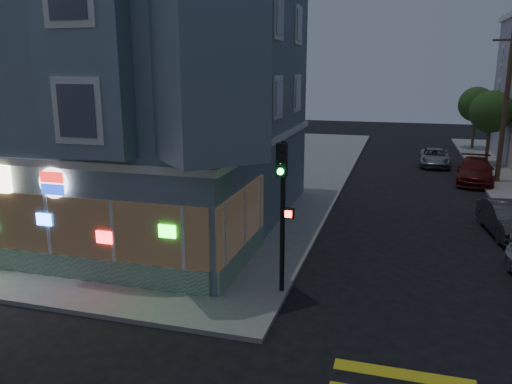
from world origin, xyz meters
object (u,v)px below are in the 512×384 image
at_px(street_tree_far, 476,104).
at_px(street_tree_near, 491,112).
at_px(parked_car_b, 508,219).
at_px(parked_car_c, 475,171).
at_px(utility_pole, 506,105).
at_px(traffic_signal, 283,193).
at_px(parked_car_d, 435,157).

bearing_deg(street_tree_far, street_tree_near, -90.00).
xyz_separation_m(parked_car_b, parked_car_c, (0.00, 10.61, 0.04)).
relative_size(utility_pole, parked_car_c, 1.74).
relative_size(street_tree_far, parked_car_c, 1.03).
bearing_deg(street_tree_near, utility_pole, -91.91).
relative_size(street_tree_near, traffic_signal, 1.13).
relative_size(parked_car_b, parked_car_d, 0.96).
xyz_separation_m(street_tree_far, parked_car_c, (-1.50, -14.10, -3.19)).
xyz_separation_m(parked_car_b, traffic_signal, (-7.88, -8.42, 2.62)).
bearing_deg(parked_car_d, street_tree_far, 69.38).
distance_m(street_tree_far, parked_car_c, 14.53).
bearing_deg(street_tree_near, parked_car_b, -95.13).
xyz_separation_m(utility_pole, street_tree_far, (0.20, 14.00, -0.86)).
bearing_deg(parked_car_c, street_tree_far, 90.43).
bearing_deg(parked_car_d, parked_car_b, -81.02).
distance_m(street_tree_near, parked_car_b, 17.08).
relative_size(street_tree_near, street_tree_far, 1.00).
distance_m(street_tree_near, street_tree_far, 8.00).
bearing_deg(parked_car_d, street_tree_near, 15.40).
xyz_separation_m(street_tree_far, parked_car_d, (-3.60, -8.90, -3.31)).
bearing_deg(parked_car_b, parked_car_c, 82.35).
bearing_deg(parked_car_b, parked_car_d, 89.92).
relative_size(utility_pole, parked_car_b, 2.09).
distance_m(street_tree_far, parked_car_b, 24.96).
height_order(parked_car_b, traffic_signal, traffic_signal).
bearing_deg(parked_car_c, street_tree_near, 82.68).
relative_size(street_tree_far, parked_car_d, 1.18).
height_order(parked_car_c, traffic_signal, traffic_signal).
distance_m(parked_car_c, traffic_signal, 20.75).
distance_m(parked_car_b, parked_car_d, 15.94).
bearing_deg(parked_car_d, parked_car_c, -66.60).
distance_m(parked_car_c, parked_car_d, 5.61).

